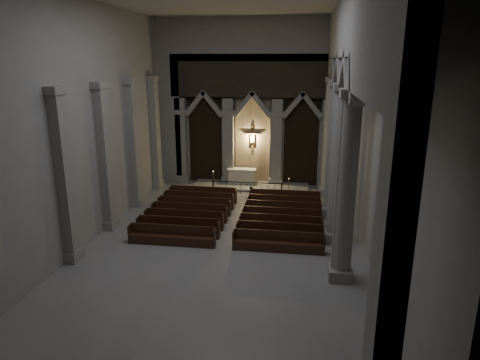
{
  "coord_description": "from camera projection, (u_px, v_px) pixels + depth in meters",
  "views": [
    {
      "loc": [
        3.67,
        -19.53,
        9.07
      ],
      "look_at": [
        0.34,
        3.0,
        2.67
      ],
      "focal_mm": 32.0,
      "sensor_mm": 36.0,
      "label": 1
    }
  ],
  "objects": [
    {
      "name": "sanctuary_step",
      "position": [
        250.0,
        186.0,
        31.65
      ],
      "size": [
        8.5,
        2.6,
        0.15
      ],
      "primitive_type": "cube",
      "color": "gray",
      "rests_on": "ground"
    },
    {
      "name": "worshipper",
      "position": [
        251.0,
        195.0,
        27.97
      ],
      "size": [
        0.46,
        0.35,
        1.13
      ],
      "primitive_type": "imported",
      "rotation": [
        0.0,
        0.0,
        0.22
      ],
      "color": "black",
      "rests_on": "ground"
    },
    {
      "name": "candle_stand_left",
      "position": [
        213.0,
        186.0,
        30.55
      ],
      "size": [
        0.26,
        0.26,
        1.51
      ],
      "color": "#B07536",
      "rests_on": "ground"
    },
    {
      "name": "pews",
      "position": [
        235.0,
        217.0,
        24.65
      ],
      "size": [
        9.9,
        7.41,
        1.0
      ],
      "color": "black",
      "rests_on": "ground"
    },
    {
      "name": "right_arcade",
      "position": [
        344.0,
        88.0,
        19.95
      ],
      "size": [
        1.0,
        24.0,
        12.0
      ],
      "color": "gray",
      "rests_on": "ground"
    },
    {
      "name": "sanctuary_wall",
      "position": [
        253.0,
        95.0,
        30.77
      ],
      "size": [
        14.0,
        0.77,
        12.0
      ],
      "color": "gray",
      "rests_on": "ground"
    },
    {
      "name": "left_pilasters",
      "position": [
        121.0,
        152.0,
        24.8
      ],
      "size": [
        0.6,
        13.0,
        8.03
      ],
      "color": "gray",
      "rests_on": "ground"
    },
    {
      "name": "altar",
      "position": [
        242.0,
        176.0,
        32.14
      ],
      "size": [
        2.14,
        0.86,
        1.08
      ],
      "color": "beige",
      "rests_on": "sanctuary_step"
    },
    {
      "name": "candle_stand_right",
      "position": [
        288.0,
        190.0,
        29.72
      ],
      "size": [
        0.2,
        0.2,
        1.21
      ],
      "color": "#B07536",
      "rests_on": "ground"
    },
    {
      "name": "room",
      "position": [
        223.0,
        94.0,
        19.52
      ],
      "size": [
        24.0,
        24.1,
        12.0
      ],
      "color": "gray",
      "rests_on": "ground"
    },
    {
      "name": "altar_rail",
      "position": [
        247.0,
        186.0,
        29.65
      ],
      "size": [
        4.9,
        0.09,
        0.96
      ],
      "color": "black",
      "rests_on": "ground"
    }
  ]
}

